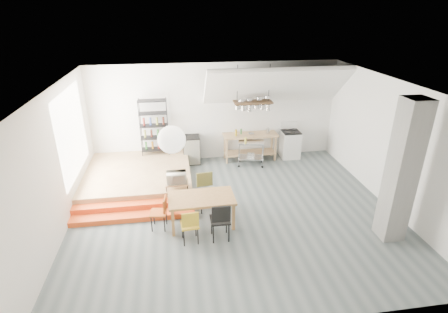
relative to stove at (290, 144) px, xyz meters
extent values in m
plane|color=#535E60|center=(-2.50, -3.16, -0.48)|extent=(8.00, 8.00, 0.00)
cube|color=silver|center=(-2.50, 0.34, 1.12)|extent=(8.00, 0.04, 3.20)
cube|color=silver|center=(-6.50, -3.16, 1.12)|extent=(0.04, 7.00, 3.20)
cube|color=silver|center=(1.50, -3.16, 1.12)|extent=(0.04, 7.00, 3.20)
cube|color=white|center=(-2.50, -3.16, 2.72)|extent=(8.00, 7.00, 0.02)
cube|color=white|center=(-0.70, -0.26, 2.07)|extent=(4.40, 1.44, 1.32)
cube|color=white|center=(-6.48, -1.66, 1.32)|extent=(0.02, 2.50, 2.20)
cube|color=#9C744E|center=(-5.00, -1.16, -0.28)|extent=(3.00, 3.00, 0.40)
cube|color=#E34D1A|center=(-5.00, -3.11, -0.41)|extent=(3.00, 0.35, 0.13)
cube|color=#E34D1A|center=(-5.00, -2.76, -0.35)|extent=(3.00, 0.35, 0.27)
cube|color=slate|center=(0.80, -4.66, 1.12)|extent=(0.50, 0.50, 3.20)
cube|color=#9C744E|center=(-1.40, -0.01, 0.40)|extent=(1.80, 0.60, 0.06)
cube|color=#9C744E|center=(-1.40, -0.01, -0.23)|extent=(1.70, 0.55, 0.04)
cube|color=#9C744E|center=(-0.58, 0.21, -0.05)|extent=(0.06, 0.06, 0.86)
cube|color=#9C744E|center=(-2.22, 0.21, -0.05)|extent=(0.06, 0.06, 0.86)
cube|color=#9C744E|center=(-0.58, -0.23, -0.05)|extent=(0.06, 0.06, 0.86)
cube|color=#9C744E|center=(-2.22, -0.23, -0.05)|extent=(0.06, 0.06, 0.86)
cube|color=white|center=(0.00, -0.01, -0.03)|extent=(0.60, 0.60, 0.90)
cube|color=black|center=(0.00, -0.01, 0.44)|extent=(0.58, 0.58, 0.03)
cube|color=white|center=(0.00, 0.27, 0.57)|extent=(0.60, 0.05, 0.25)
cylinder|color=black|center=(0.14, 0.13, 0.46)|extent=(0.18, 0.18, 0.02)
cylinder|color=black|center=(-0.14, 0.13, 0.46)|extent=(0.18, 0.18, 0.02)
cylinder|color=black|center=(0.14, -0.15, 0.46)|extent=(0.18, 0.18, 0.02)
cylinder|color=black|center=(-0.14, -0.15, 0.46)|extent=(0.18, 0.18, 0.02)
cube|color=#3D2918|center=(-1.40, -0.21, 1.57)|extent=(1.20, 0.50, 0.05)
cylinder|color=black|center=(-1.90, -0.21, 2.14)|extent=(0.02, 0.02, 1.15)
cylinder|color=black|center=(-0.90, -0.21, 2.14)|extent=(0.02, 0.02, 1.15)
cylinder|color=silver|center=(-1.90, -0.26, 1.43)|extent=(0.16, 0.16, 0.12)
cylinder|color=silver|center=(-1.70, -0.26, 1.41)|extent=(0.20, 0.20, 0.16)
cylinder|color=silver|center=(-1.50, -0.26, 1.39)|extent=(0.16, 0.16, 0.20)
cylinder|color=silver|center=(-1.30, -0.26, 1.43)|extent=(0.20, 0.20, 0.12)
cylinder|color=silver|center=(-1.10, -0.26, 1.41)|extent=(0.16, 0.16, 0.16)
cylinder|color=silver|center=(-0.90, -0.26, 1.39)|extent=(0.20, 0.20, 0.20)
cylinder|color=black|center=(-4.08, 0.22, 0.82)|extent=(0.02, 0.02, 1.80)
cylinder|color=black|center=(-4.92, 0.22, 0.82)|extent=(0.02, 0.02, 1.80)
cylinder|color=black|center=(-4.08, -0.14, 0.82)|extent=(0.02, 0.02, 1.80)
cylinder|color=black|center=(-4.92, -0.14, 0.82)|extent=(0.02, 0.02, 1.80)
cube|color=black|center=(-4.50, 0.04, 0.07)|extent=(0.88, 0.38, 0.02)
cube|color=black|center=(-4.50, 0.04, 0.47)|extent=(0.88, 0.38, 0.02)
cube|color=black|center=(-4.50, 0.04, 0.87)|extent=(0.88, 0.38, 0.02)
cube|color=black|center=(-4.50, 0.04, 1.27)|extent=(0.88, 0.38, 0.02)
cube|color=black|center=(-4.50, 0.04, 1.67)|extent=(0.88, 0.38, 0.03)
cylinder|color=#317830|center=(-4.50, 0.04, 0.21)|extent=(0.07, 0.07, 0.24)
cylinder|color=#9E681A|center=(-4.50, 0.04, 0.61)|extent=(0.07, 0.07, 0.24)
cylinder|color=maroon|center=(-4.50, 0.04, 1.01)|extent=(0.07, 0.07, 0.24)
cube|color=#9C744E|center=(-3.90, -2.41, 0.07)|extent=(0.60, 0.40, 0.03)
cylinder|color=black|center=(-3.63, -2.24, -0.01)|extent=(0.02, 0.02, 0.13)
cylinder|color=black|center=(-4.17, -2.24, -0.01)|extent=(0.02, 0.02, 0.13)
cylinder|color=black|center=(-3.63, -2.58, -0.01)|extent=(0.02, 0.02, 0.13)
cylinder|color=black|center=(-4.17, -2.58, -0.01)|extent=(0.02, 0.02, 0.13)
sphere|color=white|center=(-3.95, -3.57, 1.72)|extent=(0.60, 0.60, 0.60)
cube|color=#956036|center=(-3.35, -3.56, 0.22)|extent=(1.56, 0.90, 0.06)
cube|color=#956036|center=(-2.67, -3.18, -0.14)|extent=(0.07, 0.07, 0.67)
cube|color=#956036|center=(-4.05, -3.21, -0.14)|extent=(0.07, 0.07, 0.67)
cube|color=#956036|center=(-2.65, -3.91, -0.14)|extent=(0.07, 0.07, 0.67)
cube|color=#956036|center=(-4.04, -3.94, -0.14)|extent=(0.07, 0.07, 0.67)
cube|color=gold|center=(-3.68, -4.19, -0.05)|extent=(0.41, 0.41, 0.04)
cube|color=gold|center=(-3.66, -4.36, 0.19)|extent=(0.36, 0.07, 0.33)
cylinder|color=black|center=(-3.82, -4.35, -0.27)|extent=(0.03, 0.03, 0.42)
cylinder|color=black|center=(-3.51, -4.33, -0.27)|extent=(0.03, 0.03, 0.42)
cylinder|color=black|center=(-3.84, -4.05, -0.27)|extent=(0.03, 0.03, 0.42)
cylinder|color=black|center=(-3.53, -4.02, -0.27)|extent=(0.03, 0.03, 0.42)
cube|color=black|center=(-3.00, -4.17, 0.00)|extent=(0.43, 0.43, 0.04)
cube|color=black|center=(-3.00, -4.37, 0.27)|extent=(0.41, 0.04, 0.37)
cylinder|color=black|center=(-3.17, -4.35, -0.25)|extent=(0.03, 0.03, 0.47)
cylinder|color=black|center=(-2.83, -4.35, -0.25)|extent=(0.03, 0.03, 0.47)
cylinder|color=black|center=(-3.17, -4.00, -0.25)|extent=(0.03, 0.03, 0.47)
cylinder|color=black|center=(-2.83, -4.00, -0.25)|extent=(0.03, 0.03, 0.47)
cube|color=brown|center=(-3.17, -2.93, 0.01)|extent=(0.48, 0.48, 0.04)
cube|color=brown|center=(-3.19, -2.73, 0.28)|extent=(0.42, 0.09, 0.38)
cylinder|color=black|center=(-3.02, -2.73, -0.24)|extent=(0.03, 0.03, 0.48)
cylinder|color=black|center=(-3.37, -2.77, -0.24)|extent=(0.03, 0.03, 0.48)
cylinder|color=black|center=(-2.98, -3.08, -0.24)|extent=(0.03, 0.03, 0.48)
cylinder|color=black|center=(-3.33, -3.12, -0.24)|extent=(0.03, 0.03, 0.48)
cube|color=#B9501A|center=(-4.36, -3.58, -0.06)|extent=(0.42, 0.42, 0.04)
cube|color=#B9501A|center=(-4.20, -3.60, 0.17)|extent=(0.09, 0.35, 0.32)
cylinder|color=black|center=(-4.24, -3.75, -0.28)|extent=(0.03, 0.03, 0.41)
cylinder|color=black|center=(-4.19, -3.45, -0.28)|extent=(0.03, 0.03, 0.41)
cylinder|color=black|center=(-4.53, -3.70, -0.28)|extent=(0.03, 0.03, 0.41)
cylinder|color=black|center=(-4.49, -3.41, -0.28)|extent=(0.03, 0.03, 0.41)
cube|color=silver|center=(-1.47, -0.46, 0.32)|extent=(0.89, 0.62, 0.04)
cube|color=silver|center=(-1.47, -0.46, -0.21)|extent=(0.89, 0.62, 0.03)
cylinder|color=silver|center=(-1.05, -0.34, -0.07)|extent=(0.03, 0.03, 0.78)
sphere|color=black|center=(-1.05, -0.34, -0.44)|extent=(0.07, 0.07, 0.07)
cylinder|color=silver|center=(-1.80, -0.18, -0.07)|extent=(0.03, 0.03, 0.78)
sphere|color=black|center=(-1.80, -0.18, -0.44)|extent=(0.07, 0.07, 0.07)
cylinder|color=silver|center=(-1.14, -0.73, -0.07)|extent=(0.03, 0.03, 0.78)
sphere|color=black|center=(-1.14, -0.73, -0.44)|extent=(0.07, 0.07, 0.07)
cylinder|color=silver|center=(-1.88, -0.57, -0.07)|extent=(0.03, 0.03, 0.78)
sphere|color=black|center=(-1.88, -0.57, -0.44)|extent=(0.07, 0.07, 0.07)
cube|color=black|center=(-3.36, 0.04, -0.02)|extent=(0.54, 0.54, 0.92)
imported|color=beige|center=(-3.90, -2.41, 0.23)|extent=(0.51, 0.35, 0.28)
imported|color=silver|center=(-1.38, -0.06, 0.45)|extent=(0.21, 0.21, 0.05)
camera|label=1|loc=(-3.89, -10.61, 4.36)|focal=28.00mm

